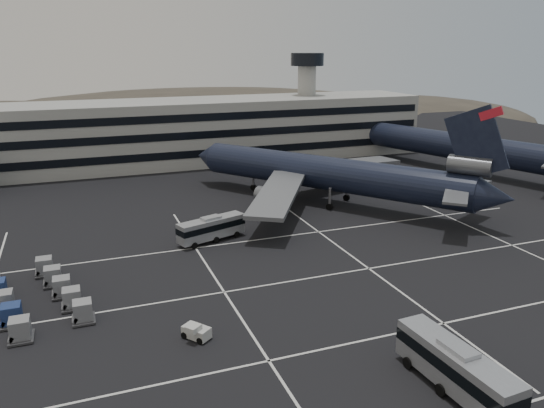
{
  "coord_description": "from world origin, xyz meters",
  "views": [
    {
      "loc": [
        -19.58,
        -46.87,
        25.74
      ],
      "look_at": [
        4.76,
        17.82,
        5.0
      ],
      "focal_mm": 35.0,
      "sensor_mm": 36.0,
      "label": 1
    }
  ],
  "objects_px": {
    "bus_near": "(456,367)",
    "bus_far": "(211,228)",
    "uld_cluster": "(34,294)",
    "trijet_main": "(331,174)"
  },
  "relations": [
    {
      "from": "bus_near",
      "to": "bus_far",
      "type": "height_order",
      "value": "bus_near"
    },
    {
      "from": "uld_cluster",
      "to": "trijet_main",
      "type": "bearing_deg",
      "value": 25.65
    },
    {
      "from": "bus_near",
      "to": "bus_far",
      "type": "relative_size",
      "value": 1.15
    },
    {
      "from": "bus_near",
      "to": "trijet_main",
      "type": "bearing_deg",
      "value": 70.62
    },
    {
      "from": "trijet_main",
      "to": "bus_near",
      "type": "relative_size",
      "value": 4.29
    },
    {
      "from": "trijet_main",
      "to": "uld_cluster",
      "type": "distance_m",
      "value": 50.14
    },
    {
      "from": "trijet_main",
      "to": "uld_cluster",
      "type": "bearing_deg",
      "value": 169.38
    },
    {
      "from": "bus_near",
      "to": "uld_cluster",
      "type": "bearing_deg",
      "value": 135.14
    },
    {
      "from": "trijet_main",
      "to": "bus_near",
      "type": "xyz_separation_m",
      "value": [
        -13.93,
        -49.0,
        -3.05
      ]
    },
    {
      "from": "bus_far",
      "to": "uld_cluster",
      "type": "height_order",
      "value": "bus_far"
    }
  ]
}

